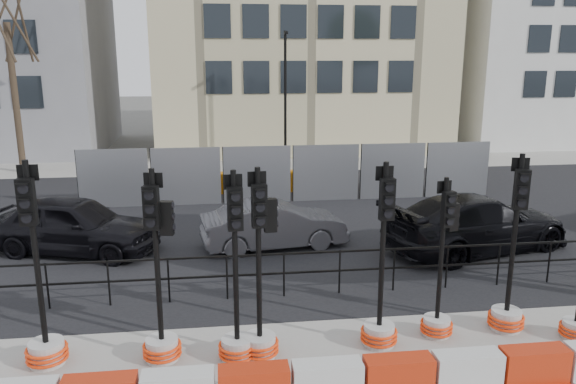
{
  "coord_description": "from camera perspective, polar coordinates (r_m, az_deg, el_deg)",
  "views": [
    {
      "loc": [
        -2.5,
        -9.81,
        5.07
      ],
      "look_at": [
        -0.89,
        3.0,
        1.87
      ],
      "focal_mm": 35.0,
      "sensor_mm": 36.0,
      "label": 1
    }
  ],
  "objects": [
    {
      "name": "ground",
      "position": [
        11.33,
        6.52,
        -12.76
      ],
      "size": [
        120.0,
        120.0,
        0.0
      ],
      "primitive_type": "plane",
      "color": "#51514C",
      "rests_on": "ground"
    },
    {
      "name": "road",
      "position": [
        17.73,
        1.24,
        -2.62
      ],
      "size": [
        40.0,
        14.0,
        0.03
      ],
      "primitive_type": "cube",
      "color": "black",
      "rests_on": "ground"
    },
    {
      "name": "sidewalk_far",
      "position": [
        26.42,
        -1.61,
        2.9
      ],
      "size": [
        40.0,
        4.0,
        0.02
      ],
      "primitive_type": "cube",
      "color": "gray",
      "rests_on": "ground"
    },
    {
      "name": "building_white",
      "position": [
        37.41,
        25.48,
        17.15
      ],
      "size": [
        12.0,
        9.06,
        16.0
      ],
      "color": "silver",
      "rests_on": "ground"
    },
    {
      "name": "kerb_railing",
      "position": [
        12.11,
        5.28,
        -7.34
      ],
      "size": [
        18.0,
        0.04,
        1.0
      ],
      "color": "black",
      "rests_on": "ground"
    },
    {
      "name": "heras_fencing",
      "position": [
        20.25,
        0.06,
        1.42
      ],
      "size": [
        14.33,
        1.72,
        2.0
      ],
      "color": "gray",
      "rests_on": "ground"
    },
    {
      "name": "lamp_post_far",
      "position": [
        25.04,
        -0.27,
        9.72
      ],
      "size": [
        0.12,
        0.56,
        6.0
      ],
      "color": "black",
      "rests_on": "ground"
    },
    {
      "name": "tree_bare_far",
      "position": [
        26.75,
        -26.78,
        15.91
      ],
      "size": [
        2.0,
        2.0,
        9.0
      ],
      "color": "#473828",
      "rests_on": "ground"
    },
    {
      "name": "traffic_signal_a",
      "position": [
        10.29,
        -23.58,
        -12.34
      ],
      "size": [
        0.69,
        0.69,
        3.49
      ],
      "rotation": [
        0.0,
        0.0,
        -0.0
      ],
      "color": "silver",
      "rests_on": "ground"
    },
    {
      "name": "traffic_signal_b",
      "position": [
        9.8,
        -12.8,
        -12.34
      ],
      "size": [
        0.66,
        0.66,
        3.33
      ],
      "rotation": [
        0.0,
        0.0,
        -0.18
      ],
      "color": "silver",
      "rests_on": "ground"
    },
    {
      "name": "traffic_signal_c",
      "position": [
        9.66,
        -5.21,
        -13.15
      ],
      "size": [
        0.65,
        0.65,
        3.3
      ],
      "rotation": [
        0.0,
        0.0,
        0.11
      ],
      "color": "silver",
      "rests_on": "ground"
    },
    {
      "name": "traffic_signal_d",
      "position": [
        9.67,
        -2.84,
        -12.35
      ],
      "size": [
        0.65,
        0.65,
        3.32
      ],
      "rotation": [
        0.0,
        0.0,
        0.12
      ],
      "color": "silver",
      "rests_on": "ground"
    },
    {
      "name": "traffic_signal_e",
      "position": [
        10.19,
        9.35,
        -11.75
      ],
      "size": [
        0.66,
        0.66,
        3.33
      ],
      "rotation": [
        0.0,
        0.0,
        0.03
      ],
      "color": "silver",
      "rests_on": "ground"
    },
    {
      "name": "traffic_signal_f",
      "position": [
        10.72,
        15.1,
        -10.55
      ],
      "size": [
        0.59,
        0.59,
        3.0
      ],
      "rotation": [
        0.0,
        0.0,
        0.19
      ],
      "color": "silver",
      "rests_on": "ground"
    },
    {
      "name": "traffic_signal_g",
      "position": [
        11.34,
        21.49,
        -9.79
      ],
      "size": [
        0.66,
        0.66,
        3.37
      ],
      "rotation": [
        0.0,
        0.0,
        -0.22
      ],
      "color": "silver",
      "rests_on": "ground"
    },
    {
      "name": "car_a",
      "position": [
        15.55,
        -20.93,
        -3.13
      ],
      "size": [
        4.32,
        5.44,
        1.5
      ],
      "primitive_type": "imported",
      "rotation": [
        0.0,
        0.0,
        1.26
      ],
      "color": "black",
      "rests_on": "ground"
    },
    {
      "name": "car_b",
      "position": [
        14.95,
        -1.43,
        -3.34
      ],
      "size": [
        2.43,
        4.21,
        1.26
      ],
      "primitive_type": "imported",
      "rotation": [
        0.0,
        0.0,
        1.72
      ],
      "color": "#46464B",
      "rests_on": "ground"
    },
    {
      "name": "car_c",
      "position": [
        15.5,
        18.63,
        -3.01
      ],
      "size": [
        4.86,
        6.27,
        1.49
      ],
      "primitive_type": "imported",
      "rotation": [
        0.0,
        0.0,
        1.85
      ],
      "color": "black",
      "rests_on": "ground"
    }
  ]
}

